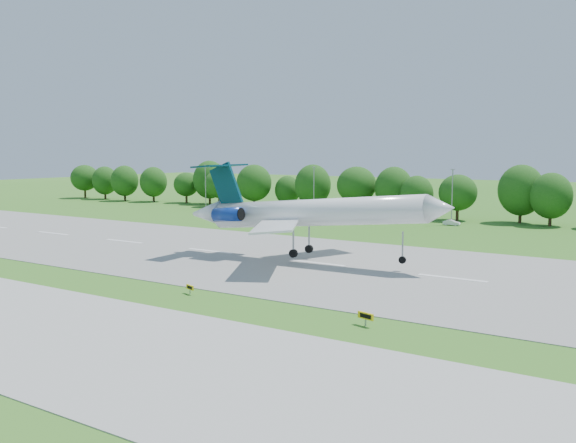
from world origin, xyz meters
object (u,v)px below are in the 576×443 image
object	(u,v)px
taxi_sign_left	(190,287)
service_vehicle_a	(452,223)
airliner	(302,212)
service_vehicle_b	(391,217)

from	to	relation	value
taxi_sign_left	service_vehicle_a	world-z (taller)	service_vehicle_a
airliner	service_vehicle_b	distance (m)	60.72
service_vehicle_a	taxi_sign_left	bearing A→B (deg)	174.57
airliner	taxi_sign_left	distance (m)	25.66
taxi_sign_left	airliner	bearing A→B (deg)	110.65
airliner	service_vehicle_b	xyz separation A→B (m)	(-12.69, 58.99, -6.72)
taxi_sign_left	service_vehicle_b	size ratio (longest dim) A/B	0.39
airliner	service_vehicle_a	distance (m)	57.02
service_vehicle_a	service_vehicle_b	distance (m)	15.59
service_vehicle_b	taxi_sign_left	bearing A→B (deg)	-164.07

